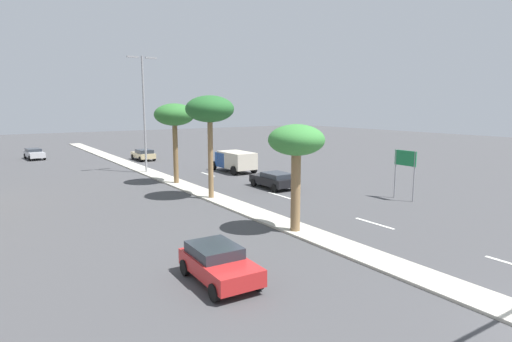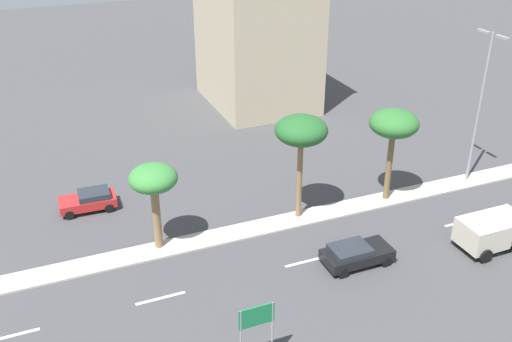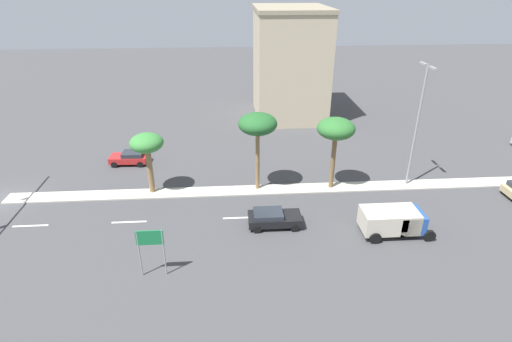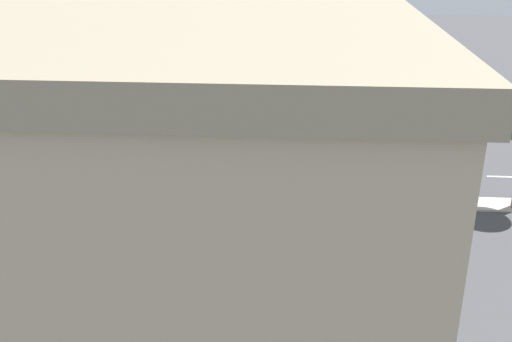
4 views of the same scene
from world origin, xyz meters
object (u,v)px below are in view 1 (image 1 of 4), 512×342
at_px(palm_tree_near, 296,144).
at_px(box_truck, 234,160).
at_px(sedan_black_front, 274,179).
at_px(sedan_red_near, 218,263).
at_px(sedan_tan_leading, 143,154).
at_px(palm_tree_inboard, 210,111).
at_px(street_lamp_front, 144,106).
at_px(directional_road_sign, 405,164).
at_px(palm_tree_left, 174,116).
at_px(sedan_silver_right, 34,153).

bearing_deg(palm_tree_near, box_truck, 68.17).
xyz_separation_m(sedan_black_front, box_truck, (1.70, 9.20, 0.48)).
bearing_deg(sedan_red_near, sedan_tan_leading, 75.46).
relative_size(palm_tree_inboard, sedan_red_near, 1.88).
bearing_deg(sedan_tan_leading, street_lamp_front, -107.17).
bearing_deg(directional_road_sign, sedan_black_front, 121.46).
bearing_deg(sedan_red_near, palm_tree_near, 27.42).
xyz_separation_m(directional_road_sign, palm_tree_near, (-11.46, -1.91, 2.13)).
bearing_deg(sedan_red_near, palm_tree_left, 71.46).
height_order(palm_tree_left, street_lamp_front, street_lamp_front).
height_order(directional_road_sign, sedan_red_near, directional_road_sign).
height_order(palm_tree_inboard, palm_tree_left, palm_tree_inboard).
bearing_deg(palm_tree_inboard, sedan_red_near, -116.36).
height_order(palm_tree_near, box_truck, palm_tree_near).
relative_size(sedan_tan_leading, sedan_silver_right, 0.93).
bearing_deg(palm_tree_near, sedan_silver_right, 100.56).
relative_size(palm_tree_left, street_lamp_front, 0.60).
height_order(palm_tree_inboard, sedan_red_near, palm_tree_inboard).
distance_m(sedan_red_near, box_truck, 27.14).
bearing_deg(palm_tree_near, sedan_tan_leading, 84.59).
height_order(palm_tree_left, box_truck, palm_tree_left).
distance_m(sedan_red_near, sedan_black_front, 18.74).
relative_size(sedan_red_near, sedan_silver_right, 0.87).
xyz_separation_m(palm_tree_inboard, sedan_black_front, (6.16, 0.80, -5.61)).
relative_size(palm_tree_near, sedan_black_front, 1.33).
relative_size(street_lamp_front, sedan_red_near, 2.91).
height_order(sedan_tan_leading, box_truck, box_truck).
relative_size(palm_tree_near, sedan_silver_right, 1.26).
height_order(palm_tree_inboard, sedan_tan_leading, palm_tree_inboard).
distance_m(palm_tree_inboard, sedan_tan_leading, 24.93).
bearing_deg(sedan_tan_leading, sedan_silver_right, 142.18).
relative_size(palm_tree_inboard, sedan_black_front, 1.72).
distance_m(directional_road_sign, sedan_tan_leading, 32.99).
distance_m(directional_road_sign, palm_tree_inboard, 14.32).
bearing_deg(street_lamp_front, sedan_silver_right, 113.65).
distance_m(palm_tree_inboard, sedan_silver_right, 34.13).
xyz_separation_m(palm_tree_left, box_truck, (7.63, 3.09, -4.60)).
relative_size(street_lamp_front, sedan_black_front, 2.67).
xyz_separation_m(palm_tree_left, sedan_black_front, (5.93, -6.10, -5.08)).
height_order(street_lamp_front, sedan_black_front, street_lamp_front).
height_order(directional_road_sign, street_lamp_front, street_lamp_front).
bearing_deg(sedan_black_front, palm_tree_inboard, -172.56).
height_order(directional_road_sign, sedan_black_front, directional_road_sign).
bearing_deg(box_truck, sedan_silver_right, 124.84).
height_order(palm_tree_near, sedan_red_near, palm_tree_near).
bearing_deg(sedan_silver_right, sedan_tan_leading, -37.82).
bearing_deg(palm_tree_left, sedan_black_front, -45.82).
height_order(palm_tree_inboard, street_lamp_front, street_lamp_front).
height_order(sedan_black_front, sedan_silver_right, sedan_black_front).
bearing_deg(palm_tree_near, street_lamp_front, 89.60).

